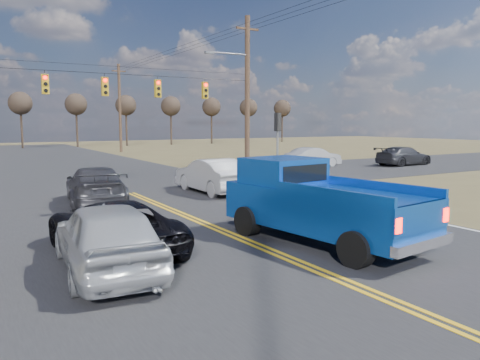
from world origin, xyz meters
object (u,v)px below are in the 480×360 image
dgrey_car_queue (95,185)px  cross_car_east_far (404,156)px  black_suv (112,227)px  pickup_truck (317,203)px  cross_car_east_near (313,157)px  silver_suv (107,236)px  white_car_queue (212,176)px

dgrey_car_queue → cross_car_east_far: bearing=-159.0°
black_suv → cross_car_east_far: 30.03m
pickup_truck → cross_car_east_near: pickup_truck is taller
silver_suv → dgrey_car_queue: (1.97, 9.20, -0.04)m
pickup_truck → dgrey_car_queue: pickup_truck is taller
pickup_truck → black_suv: 5.60m
cross_car_east_near → dgrey_car_queue: bearing=112.5°
silver_suv → cross_car_east_far: (27.41, 14.85, -0.08)m
dgrey_car_queue → white_car_queue: bearing=-167.3°
cross_car_east_near → cross_car_east_far: bearing=-112.1°
pickup_truck → cross_car_east_far: 26.42m
pickup_truck → white_car_queue: 10.14m
dgrey_car_queue → cross_car_east_near: dgrey_car_queue is taller
pickup_truck → black_suv: (-5.28, 1.82, -0.43)m
silver_suv → white_car_queue: size_ratio=0.97×
black_suv → cross_car_east_near: cross_car_east_near is taller
pickup_truck → white_car_queue: (1.81, 9.97, -0.30)m
pickup_truck → dgrey_car_queue: (-3.84, 9.55, -0.34)m
pickup_truck → cross_car_east_near: size_ratio=1.42×
pickup_truck → cross_car_east_near: (14.57, 17.81, -0.38)m
cross_car_east_far → white_car_queue: bearing=101.6°
pickup_truck → white_car_queue: pickup_truck is taller
dgrey_car_queue → cross_car_east_near: size_ratio=1.19×
silver_suv → cross_car_east_far: bearing=-146.9°
silver_suv → cross_car_east_near: size_ratio=1.07×
pickup_truck → cross_car_east_far: bearing=27.7°
cross_car_east_near → cross_car_east_far: cross_car_east_far is taller
cross_car_east_near → pickup_truck: bearing=139.0°
dgrey_car_queue → silver_suv: bearing=86.4°
black_suv → pickup_truck: bearing=155.7°
white_car_queue → cross_car_east_near: white_car_queue is taller
pickup_truck → dgrey_car_queue: size_ratio=1.19×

